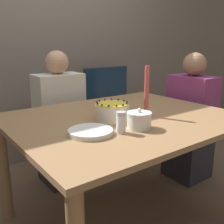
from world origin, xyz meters
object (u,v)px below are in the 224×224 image
sugar_bowl (139,120)px  person_man_blue_shirt (60,128)px  candle (146,96)px  tv_monitor (106,84)px  person_woman_floral (190,126)px  cake (112,111)px  sugar_shaker (121,122)px

sugar_bowl → person_man_blue_shirt: (0.00, 1.02, -0.31)m
sugar_bowl → candle: 0.27m
candle → tv_monitor: size_ratio=0.55×
person_man_blue_shirt → person_woman_floral: 1.17m
cake → sugar_shaker: size_ratio=1.84×
sugar_bowl → person_man_blue_shirt: person_man_blue_shirt is taller
cake → candle: 0.24m
cake → sugar_shaker: bearing=-116.3°
sugar_bowl → sugar_shaker: size_ratio=1.20×
person_man_blue_shirt → tv_monitor: person_man_blue_shirt is taller
tv_monitor → sugar_shaker: bearing=-122.9°
cake → tv_monitor: size_ratio=0.36×
person_man_blue_shirt → sugar_shaker: bearing=82.5°
candle → person_man_blue_shirt: 0.96m
candle → person_man_blue_shirt: size_ratio=0.27×
person_woman_floral → person_man_blue_shirt: bearing=57.5°
person_man_blue_shirt → person_woman_floral: bearing=147.5°
cake → person_woman_floral: bearing=9.0°
candle → tv_monitor: candle is taller
cake → candle: bearing=-17.5°
candle → person_woman_floral: person_woman_floral is taller
sugar_bowl → sugar_shaker: 0.13m
person_man_blue_shirt → person_woman_floral: (0.99, -0.63, -0.01)m
sugar_bowl → sugar_shaker: bearing=-178.6°
sugar_shaker → person_man_blue_shirt: bearing=82.5°
sugar_shaker → person_woman_floral: person_woman_floral is taller
person_man_blue_shirt → sugar_bowl: bearing=89.8°
cake → person_man_blue_shirt: bearing=88.7°
sugar_shaker → person_woman_floral: 1.23m
sugar_bowl → cake: bearing=93.7°
cake → sugar_shaker: same height
sugar_shaker → person_woman_floral: bearing=19.3°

